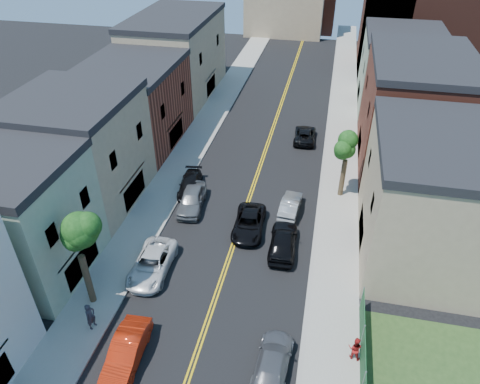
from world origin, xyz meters
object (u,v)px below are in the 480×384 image
Objects in this scene: pedestrian_left at (91,316)px; red_sedan at (127,351)px; grey_car_right at (273,362)px; white_pickup at (152,264)px; dark_car_right_far at (305,135)px; silver_car_right at (291,205)px; black_suv_lane at (249,223)px; black_car_right at (283,241)px; black_car_left at (190,184)px; pedestrian_right at (355,348)px; grey_car_left at (192,199)px.

red_sedan is at bearing -104.17° from pedestrian_left.
grey_car_right is at bearing 4.44° from red_sedan.
white_pickup is 11.32m from grey_car_right.
dark_car_right_far is 29.91m from pedestrian_left.
black_suv_lane is (-2.98, -3.14, 0.01)m from silver_car_right.
grey_car_right reaches higher than dark_car_right_far.
dark_car_right_far is at bearing -7.06° from pedestrian_left.
black_car_right is (8.85, 4.28, 0.11)m from white_pickup.
black_car_left is 2.72× the size of pedestrian_right.
black_suv_lane is 13.84m from pedestrian_left.
grey_car_left is (0.48, 8.04, 0.10)m from white_pickup.
pedestrian_left is at bearing -105.20° from grey_car_left.
pedestrian_right reaches higher than white_pickup.
dark_car_right_far is at bearing -85.69° from silver_car_right.
red_sedan is at bearing -81.92° from white_pickup.
black_suv_lane is at bearing -32.42° from black_car_right.
dark_car_right_far is at bearing 76.83° from black_suv_lane.
red_sedan reaches higher than grey_car_right.
black_car_right reaches higher than grey_car_left.
pedestrian_left is (-10.65, -9.76, 0.26)m from black_car_right.
black_car_right is at bearing -82.55° from grey_car_right.
pedestrian_left reaches higher than black_car_left.
grey_car_right is at bearing 92.23° from black_car_right.
black_suv_lane is at bearing 43.84° from white_pickup.
white_pickup reaches higher than black_suv_lane.
white_pickup is 2.78× the size of pedestrian_left.
grey_car_right is (9.63, -5.96, -0.06)m from white_pickup.
pedestrian_left is at bearing 40.37° from black_car_right.
black_car_left is 20.77m from pedestrian_right.
black_suv_lane is (-3.76, 11.98, 0.02)m from grey_car_right.
grey_car_right is (9.15, -14.00, -0.16)m from grey_car_left.
pedestrian_left reaches higher than black_car_right.
grey_car_left is 1.11× the size of black_car_left.
grey_car_left reaches higher than red_sedan.
grey_car_left reaches higher than dark_car_right_far.
grey_car_right is at bearing -78.56° from pedestrian_left.
grey_car_left is (-0.77, 15.15, 0.07)m from red_sedan.
silver_car_right is at bearing -15.74° from black_car_left.
dark_car_right_far is 27.26m from pedestrian_right.
grey_car_right is 4.83m from pedestrian_right.
dark_car_right_far is at bearing -92.13° from black_car_right.
black_car_left is at bearing -33.61° from pedestrian_right.
white_pickup is at bearing -5.13° from pedestrian_right.
red_sedan reaches higher than silver_car_right.
pedestrian_right reaches higher than grey_car_right.
pedestrian_left reaches higher than grey_car_left.
silver_car_right is (-0.78, 15.11, 0.01)m from grey_car_right.
black_car_right is 1.18× the size of silver_car_right.
pedestrian_right is at bearing -47.65° from grey_car_left.
grey_car_right is 12.55m from black_suv_lane.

